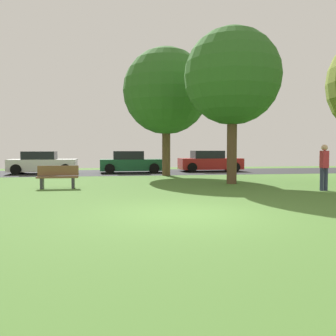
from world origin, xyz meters
TOP-DOWN VIEW (x-y plane):
  - ground_plane at (0.00, 0.00)m, footprint 44.00×44.00m
  - road_strip at (0.00, 16.00)m, footprint 44.00×6.40m
  - oak_tree_right at (1.60, 12.80)m, footprint 5.03×5.03m
  - birch_tree_lone at (3.73, 7.32)m, footprint 4.33×4.33m
  - person_thrower at (6.22, 4.05)m, footprint 0.30×0.34m
  - parked_car_white at (-5.87, 15.68)m, footprint 4.13×2.01m
  - parked_car_green at (-0.31, 15.69)m, footprint 4.04×1.96m
  - parked_car_red at (5.26, 16.38)m, footprint 4.32×2.09m
  - park_bench at (-3.80, 6.56)m, footprint 1.60×0.45m

SIDE VIEW (x-z plane):
  - ground_plane at x=0.00m, z-range 0.00..0.00m
  - road_strip at x=0.00m, z-range 0.00..0.01m
  - park_bench at x=-3.80m, z-range 0.01..0.91m
  - parked_car_white at x=-5.87m, z-range -0.05..1.35m
  - parked_car_green at x=-0.31m, z-range -0.06..1.36m
  - parked_car_red at x=5.26m, z-range -0.06..1.38m
  - person_thrower at x=6.22m, z-range 0.10..1.84m
  - birch_tree_lone at x=3.73m, z-range 1.30..8.29m
  - oak_tree_right at x=1.60m, z-range 1.19..8.65m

